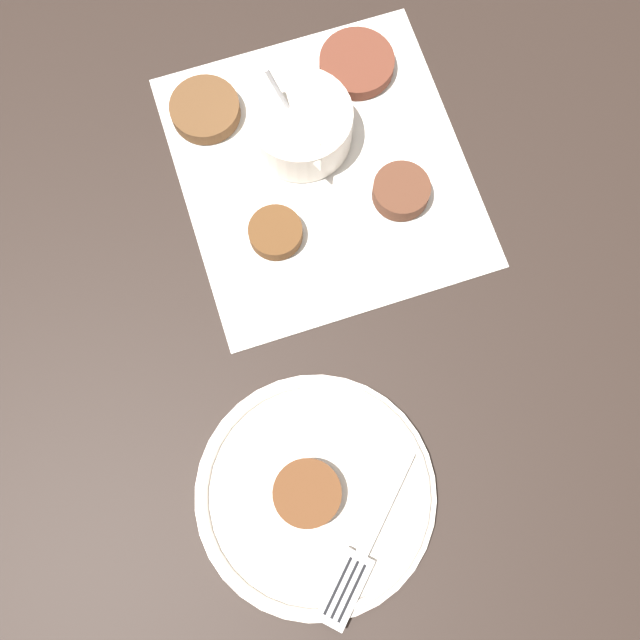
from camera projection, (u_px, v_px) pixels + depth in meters
ground_plane at (298, 179)px, 0.81m from camera, size 4.00×4.00×0.00m
napkin at (324, 173)px, 0.81m from camera, size 0.34×0.31×0.00m
sauce_bowl at (301, 127)px, 0.80m from camera, size 0.12×0.11×0.10m
fritter_0 at (357, 64)px, 0.83m from camera, size 0.08×0.08×0.02m
fritter_1 at (276, 233)px, 0.78m from camera, size 0.06×0.06×0.02m
fritter_2 at (205, 110)px, 0.82m from camera, size 0.08×0.08×0.02m
fritter_3 at (401, 191)px, 0.79m from camera, size 0.06×0.06×0.02m
serving_plate at (316, 494)px, 0.72m from camera, size 0.23×0.23×0.02m
fritter_on_plate at (307, 493)px, 0.70m from camera, size 0.06×0.06×0.02m
fork at (362, 553)px, 0.70m from camera, size 0.14×0.15×0.00m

